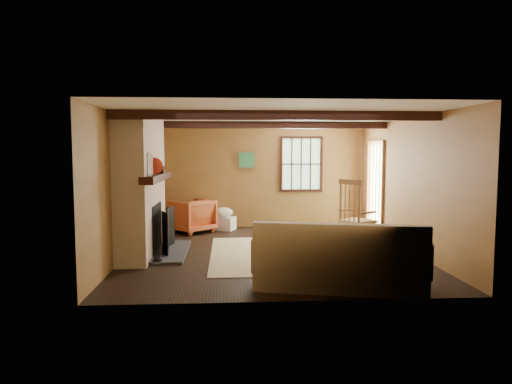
{
  "coord_description": "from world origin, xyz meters",
  "views": [
    {
      "loc": [
        -0.75,
        -8.04,
        1.78
      ],
      "look_at": [
        -0.22,
        0.4,
        1.04
      ],
      "focal_mm": 32.0,
      "sensor_mm": 36.0,
      "label": 1
    }
  ],
  "objects": [
    {
      "name": "rug",
      "position": [
        0.2,
        -0.2,
        0.0
      ],
      "size": [
        2.5,
        3.0,
        0.01
      ],
      "primitive_type": "cube",
      "color": "beige",
      "rests_on": "ground"
    },
    {
      "name": "room_envelope",
      "position": [
        0.22,
        0.26,
        1.63
      ],
      "size": [
        5.02,
        5.52,
        2.44
      ],
      "color": "#9E6438",
      "rests_on": "ground"
    },
    {
      "name": "basket_pillow",
      "position": [
        -0.85,
        2.36,
        0.41
      ],
      "size": [
        0.52,
        0.46,
        0.22
      ],
      "primitive_type": "ellipsoid",
      "rotation": [
        0.0,
        0.0,
        0.29
      ],
      "color": "silver",
      "rests_on": "laundry_basket"
    },
    {
      "name": "laundry_basket",
      "position": [
        -0.85,
        2.36,
        0.15
      ],
      "size": [
        0.61,
        0.54,
        0.3
      ],
      "primitive_type": "cube",
      "rotation": [
        0.0,
        0.0,
        -0.39
      ],
      "color": "white",
      "rests_on": "ground"
    },
    {
      "name": "rocking_chair",
      "position": [
        1.62,
        0.21,
        0.55
      ],
      "size": [
        1.05,
        0.92,
        1.3
      ],
      "rotation": [
        0.0,
        0.0,
        2.15
      ],
      "color": "tan",
      "rests_on": "ground"
    },
    {
      "name": "armchair",
      "position": [
        -1.54,
        2.06,
        0.37
      ],
      "size": [
        1.13,
        1.14,
        0.74
      ],
      "primitive_type": "imported",
      "rotation": [
        0.0,
        0.0,
        -2.42
      ],
      "color": "#BF6026",
      "rests_on": "ground"
    },
    {
      "name": "sofa",
      "position": [
        0.72,
        -2.18,
        0.32
      ],
      "size": [
        2.38,
        1.44,
        0.9
      ],
      "rotation": [
        0.0,
        0.0,
        -0.22
      ],
      "color": "silver",
      "rests_on": "ground"
    },
    {
      "name": "ground",
      "position": [
        0.0,
        0.0,
        0.0
      ],
      "size": [
        5.5,
        5.5,
        0.0
      ],
      "primitive_type": "plane",
      "color": "black",
      "rests_on": "ground"
    },
    {
      "name": "fireplace",
      "position": [
        -2.23,
        -0.0,
        1.1
      ],
      "size": [
        1.02,
        2.3,
        2.4
      ],
      "color": "#AB6042",
      "rests_on": "ground"
    },
    {
      "name": "firewood_pile",
      "position": [
        -2.0,
        2.42,
        0.12
      ],
      "size": [
        0.66,
        0.12,
        0.24
      ],
      "color": "brown",
      "rests_on": "ground"
    }
  ]
}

